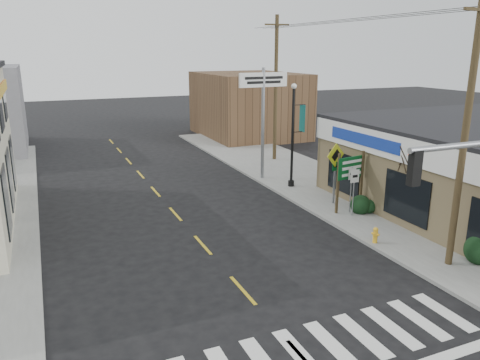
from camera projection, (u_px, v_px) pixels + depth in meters
name	position (u px, v px, depth m)	size (l,w,h in m)	color
sidewalk_right	(324.00, 186.00, 26.62)	(6.00, 38.00, 0.13)	slate
center_line	(203.00, 245.00, 18.77)	(0.12, 56.00, 0.01)	gold
crosswalk	(299.00, 353.00, 12.05)	(11.00, 2.20, 0.01)	silver
bldg_distant_right	(249.00, 105.00, 42.06)	(8.00, 10.00, 5.60)	brown
guide_sign	(351.00, 174.00, 21.80)	(1.65, 0.14, 2.88)	#44361F
fire_hydrant	(375.00, 234.00, 18.58)	(0.21, 0.21, 0.65)	gold
ped_crossing_sign	(335.00, 163.00, 22.93)	(1.19, 0.08, 3.07)	gray
lamp_post	(294.00, 128.00, 25.59)	(0.74, 0.58, 5.70)	black
dance_center_sign	(263.00, 95.00, 26.87)	(3.05, 0.19, 6.48)	gray
bare_tree	(413.00, 152.00, 19.62)	(2.09, 2.09, 4.18)	black
shrub_back	(361.00, 205.00, 22.07)	(0.96, 0.96, 0.72)	black
utility_pole_near	(465.00, 134.00, 15.58)	(1.61, 0.24, 9.24)	#47391F
utility_pole_far	(276.00, 88.00, 31.71)	(1.68, 0.25, 9.66)	#3A2017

